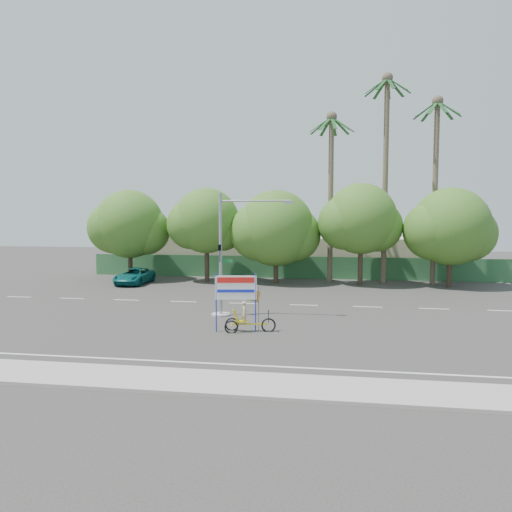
# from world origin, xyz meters

# --- Properties ---
(ground) EXTENTS (120.00, 120.00, 0.00)m
(ground) POSITION_xyz_m (0.00, 0.00, 0.00)
(ground) COLOR #33302D
(ground) RESTS_ON ground
(sidewalk_near) EXTENTS (50.00, 2.40, 0.12)m
(sidewalk_near) POSITION_xyz_m (0.00, -7.50, 0.06)
(sidewalk_near) COLOR gray
(sidewalk_near) RESTS_ON ground
(fence) EXTENTS (38.00, 0.08, 2.00)m
(fence) POSITION_xyz_m (0.00, 21.50, 1.00)
(fence) COLOR #336B3D
(fence) RESTS_ON ground
(building_left) EXTENTS (12.00, 8.00, 4.00)m
(building_left) POSITION_xyz_m (-10.00, 26.00, 2.00)
(building_left) COLOR beige
(building_left) RESTS_ON ground
(building_right) EXTENTS (14.00, 8.00, 3.60)m
(building_right) POSITION_xyz_m (8.00, 26.00, 1.80)
(building_right) COLOR beige
(building_right) RESTS_ON ground
(tree_far_left) EXTENTS (7.14, 6.00, 7.96)m
(tree_far_left) POSITION_xyz_m (-14.05, 18.00, 4.76)
(tree_far_left) COLOR #473828
(tree_far_left) RESTS_ON ground
(tree_left) EXTENTS (6.66, 5.60, 8.07)m
(tree_left) POSITION_xyz_m (-7.05, 18.00, 5.06)
(tree_left) COLOR #473828
(tree_left) RESTS_ON ground
(tree_center) EXTENTS (7.62, 6.40, 7.85)m
(tree_center) POSITION_xyz_m (-1.05, 18.00, 4.47)
(tree_center) COLOR #473828
(tree_center) RESTS_ON ground
(tree_right) EXTENTS (6.90, 5.80, 8.36)m
(tree_right) POSITION_xyz_m (5.95, 18.00, 5.24)
(tree_right) COLOR #473828
(tree_right) RESTS_ON ground
(tree_far_right) EXTENTS (7.38, 6.20, 7.94)m
(tree_far_right) POSITION_xyz_m (12.95, 18.00, 4.64)
(tree_far_right) COLOR #473828
(tree_far_right) RESTS_ON ground
(palm_tall) EXTENTS (3.73, 3.79, 17.45)m
(palm_tall) POSITION_xyz_m (8.00, 19.50, 10.46)
(palm_tall) COLOR #70604C
(palm_tall) RESTS_ON ground
(palm_mid) EXTENTS (3.73, 3.79, 15.45)m
(palm_mid) POSITION_xyz_m (12.00, 19.50, 9.40)
(palm_mid) COLOR #70604C
(palm_mid) RESTS_ON ground
(palm_short) EXTENTS (3.73, 3.79, 14.45)m
(palm_short) POSITION_xyz_m (3.50, 19.50, 8.86)
(palm_short) COLOR #70604C
(palm_short) RESTS_ON ground
(traffic_signal) EXTENTS (4.72, 1.10, 7.00)m
(traffic_signal) POSITION_xyz_m (-2.20, 3.98, 2.92)
(traffic_signal) COLOR gray
(traffic_signal) RESTS_ON ground
(trike_billboard) EXTENTS (2.97, 0.93, 2.94)m
(trike_billboard) POSITION_xyz_m (-0.56, 0.20, 1.18)
(trike_billboard) COLOR black
(trike_billboard) RESTS_ON ground
(pickup_truck) EXTENTS (2.27, 4.82, 1.33)m
(pickup_truck) POSITION_xyz_m (-12.62, 15.57, 0.67)
(pickup_truck) COLOR #0D5E5F
(pickup_truck) RESTS_ON ground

